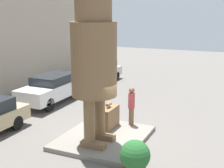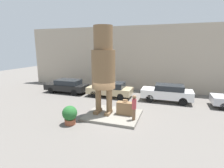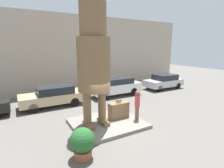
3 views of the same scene
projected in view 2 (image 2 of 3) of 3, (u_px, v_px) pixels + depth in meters
The scene contains 10 objects.
ground_plane at pixel (113, 116), 12.56m from camera, with size 60.00×60.00×0.00m, color #605B56.
pedestal at pixel (113, 115), 12.54m from camera, with size 3.75×3.16×0.18m.
building_backdrop at pixel (137, 59), 19.87m from camera, with size 28.00×0.60×7.19m.
statue_figure at pixel (103, 64), 12.04m from camera, with size 1.65×1.65×6.11m.
giant_suitcase at pixel (125, 108), 12.33m from camera, with size 1.18×0.49×1.12m.
tourist at pixel (134, 106), 11.31m from camera, with size 0.29×0.29×1.69m.
parked_car_black at pixel (67, 86), 18.95m from camera, with size 4.62×1.84×1.44m.
parked_car_tan at pixel (110, 89), 17.39m from camera, with size 4.44×1.82×1.47m.
parked_car_white at pixel (167, 92), 15.81m from camera, with size 4.46×1.75×1.57m.
planter_pot at pixel (70, 114), 11.16m from camera, with size 0.95×0.95×1.22m.
Camera 2 is at (3.76, -11.19, 4.87)m, focal length 28.00 mm.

